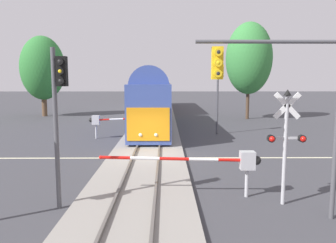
# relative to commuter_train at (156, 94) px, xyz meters

# --- Properties ---
(ground_plane) EXTENTS (220.00, 220.00, 0.00)m
(ground_plane) POSITION_rel_commuter_train_xyz_m (-0.00, -20.85, -2.79)
(ground_plane) COLOR #3D3D42
(road_centre_stripe) EXTENTS (44.00, 0.20, 0.01)m
(road_centre_stripe) POSITION_rel_commuter_train_xyz_m (-0.00, -20.85, -2.79)
(road_centre_stripe) COLOR beige
(road_centre_stripe) RESTS_ON ground
(railway_track) EXTENTS (4.40, 80.00, 0.32)m
(railway_track) POSITION_rel_commuter_train_xyz_m (-0.00, -20.85, -2.70)
(railway_track) COLOR gray
(railway_track) RESTS_ON ground
(commuter_train) EXTENTS (3.04, 40.42, 5.16)m
(commuter_train) POSITION_rel_commuter_train_xyz_m (0.00, 0.00, 0.00)
(commuter_train) COLOR #384C93
(commuter_train) RESTS_ON railway_track
(crossing_gate_near) EXTENTS (6.22, 0.40, 1.80)m
(crossing_gate_near) POSITION_rel_commuter_train_xyz_m (3.52, -27.28, -1.39)
(crossing_gate_near) COLOR #B7B7BC
(crossing_gate_near) RESTS_ON ground
(crossing_signal_mast) EXTENTS (1.36, 0.44, 4.19)m
(crossing_signal_mast) POSITION_rel_commuter_train_xyz_m (5.40, -28.09, -0.24)
(crossing_signal_mast) COLOR #B2B2B7
(crossing_signal_mast) RESTS_ON ground
(crossing_gate_far) EXTENTS (5.86, 0.40, 1.80)m
(crossing_gate_far) POSITION_rel_commuter_train_xyz_m (-3.61, -14.43, -1.38)
(crossing_gate_far) COLOR #B7B7BC
(crossing_gate_far) RESTS_ON ground
(traffic_signal_far_side) EXTENTS (0.53, 0.38, 6.05)m
(traffic_signal_far_side) POSITION_rel_commuter_train_xyz_m (5.55, -12.37, 1.24)
(traffic_signal_far_side) COLOR #4C4C51
(traffic_signal_far_side) RESTS_ON ground
(traffic_signal_near_right) EXTENTS (4.98, 0.38, 5.93)m
(traffic_signal_near_right) POSITION_rel_commuter_train_xyz_m (5.27, -29.34, 1.70)
(traffic_signal_near_right) COLOR #4C4C51
(traffic_signal_near_right) RESTS_ON ground
(traffic_signal_median) EXTENTS (0.53, 0.38, 5.60)m
(traffic_signal_median) POSITION_rel_commuter_train_xyz_m (-2.53, -28.40, 0.96)
(traffic_signal_median) COLOR #4C4C51
(traffic_signal_median) RESTS_ON ground
(pine_left_background) EXTENTS (5.35, 5.35, 9.85)m
(pine_left_background) POSITION_rel_commuter_train_xyz_m (-14.00, 1.51, 3.14)
(pine_left_background) COLOR brown
(pine_left_background) RESTS_ON ground
(oak_far_right) EXTENTS (5.23, 5.23, 11.00)m
(oak_far_right) POSITION_rel_commuter_train_xyz_m (10.62, -1.62, 4.13)
(oak_far_right) COLOR #4C3828
(oak_far_right) RESTS_ON ground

